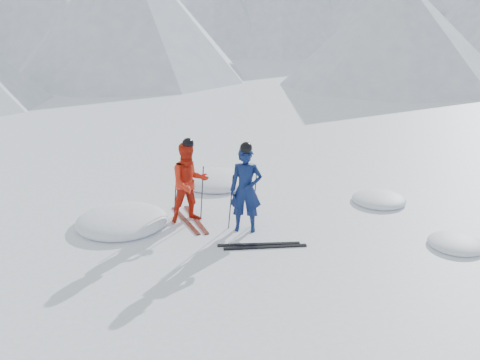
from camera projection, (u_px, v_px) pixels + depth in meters
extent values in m
plane|color=white|center=(321.00, 229.00, 11.14)|extent=(160.00, 160.00, 0.00)
cone|color=#B2BCD1|center=(396.00, 30.00, 30.89)|extent=(14.00, 14.00, 6.50)
cone|color=#B2BCD1|center=(126.00, 8.00, 32.98)|extent=(16.00, 16.00, 9.00)
imported|color=#0C1B4C|center=(246.00, 190.00, 10.80)|extent=(0.79, 0.64, 1.88)
imported|color=red|center=(189.00, 183.00, 11.30)|extent=(1.01, 0.86, 1.83)
cylinder|color=black|center=(231.00, 202.00, 10.99)|extent=(0.12, 0.09, 1.25)
cylinder|color=black|center=(254.00, 198.00, 11.18)|extent=(0.12, 0.07, 1.25)
cylinder|color=black|center=(175.00, 193.00, 11.58)|extent=(0.12, 0.10, 1.22)
cylinder|color=black|center=(202.00, 192.00, 11.60)|extent=(0.12, 0.09, 1.22)
cube|color=black|center=(185.00, 220.00, 11.57)|extent=(0.49, 1.67, 0.03)
cube|color=black|center=(196.00, 219.00, 11.62)|extent=(0.37, 1.69, 0.03)
cube|color=black|center=(259.00, 244.00, 10.41)|extent=(1.70, 0.32, 0.03)
cube|color=black|center=(265.00, 247.00, 10.29)|extent=(1.70, 0.26, 0.03)
ellipsoid|color=white|center=(122.00, 225.00, 11.38)|extent=(2.03, 2.03, 0.45)
ellipsoid|color=white|center=(379.00, 202.00, 12.70)|extent=(1.33, 1.33, 0.29)
ellipsoid|color=white|center=(216.00, 183.00, 14.01)|extent=(1.91, 1.91, 0.42)
ellipsoid|color=white|center=(456.00, 246.00, 10.38)|extent=(1.13, 1.13, 0.25)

